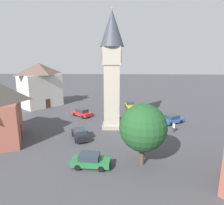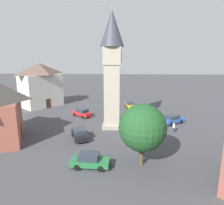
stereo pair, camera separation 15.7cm
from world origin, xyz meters
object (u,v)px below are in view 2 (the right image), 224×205
at_px(clock_tower, 112,61).
at_px(building_shop_left, 40,85).
at_px(car_white_side, 130,105).
at_px(car_black_far, 80,134).
at_px(car_silver_kerb, 90,160).
at_px(tree, 142,128).
at_px(car_blue_kerb, 82,113).
at_px(car_red_corner, 173,119).
at_px(pedestrian, 174,126).

distance_m(clock_tower, building_shop_left, 22.81).
bearing_deg(car_white_side, car_black_far, 156.26).
distance_m(car_silver_kerb, building_shop_left, 30.89).
distance_m(tree, building_shop_left, 33.12).
relative_size(clock_tower, car_silver_kerb, 4.37).
bearing_deg(car_blue_kerb, car_black_far, -170.69).
relative_size(clock_tower, car_white_side, 4.28).
bearing_deg(car_white_side, tree, -179.45).
height_order(car_red_corner, car_white_side, same).
bearing_deg(car_blue_kerb, pedestrian, -116.57).
distance_m(pedestrian, tree, 11.82).
relative_size(clock_tower, building_shop_left, 1.74).
height_order(pedestrian, tree, tree).
distance_m(car_blue_kerb, pedestrian, 17.64).
bearing_deg(tree, car_black_far, 50.72).
relative_size(car_white_side, pedestrian, 2.55).
height_order(car_blue_kerb, car_black_far, same).
bearing_deg(pedestrian, building_shop_left, 59.42).
bearing_deg(building_shop_left, car_black_far, -145.84).
distance_m(car_black_far, tree, 11.06).
height_order(car_black_far, building_shop_left, building_shop_left).
relative_size(car_silver_kerb, car_red_corner, 0.97).
height_order(car_black_far, tree, tree).
relative_size(car_red_corner, tree, 0.64).
relative_size(car_blue_kerb, car_black_far, 0.96).
bearing_deg(pedestrian, car_white_side, 22.31).
bearing_deg(car_black_far, car_blue_kerb, 9.31).
relative_size(car_red_corner, pedestrian, 2.59).
bearing_deg(car_black_far, clock_tower, -40.40).
height_order(car_red_corner, tree, tree).
height_order(car_red_corner, building_shop_left, building_shop_left).
relative_size(car_white_side, car_black_far, 0.97).
distance_m(car_silver_kerb, tree, 6.57).
bearing_deg(tree, clock_tower, 17.70).
distance_m(car_silver_kerb, car_white_side, 25.90).
xyz_separation_m(clock_tower, tree, (-11.78, -3.76, -6.52)).
bearing_deg(car_silver_kerb, clock_tower, -7.96).
xyz_separation_m(clock_tower, car_blue_kerb, (5.86, 6.17, -10.01)).
height_order(car_blue_kerb, pedestrian, pedestrian).
xyz_separation_m(car_silver_kerb, car_white_side, (25.35, -5.28, 0.00)).
distance_m(car_blue_kerb, car_black_far, 11.13).
relative_size(car_blue_kerb, car_red_corner, 0.98).
height_order(car_white_side, tree, tree).
height_order(car_silver_kerb, car_white_side, same).
height_order(car_black_far, pedestrian, pedestrian).
distance_m(pedestrian, building_shop_left, 31.44).
xyz_separation_m(car_blue_kerb, car_silver_kerb, (-18.41, -4.41, 0.00)).
bearing_deg(clock_tower, pedestrian, -101.95).
bearing_deg(pedestrian, car_red_corner, -11.83).
relative_size(clock_tower, car_red_corner, 4.23).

